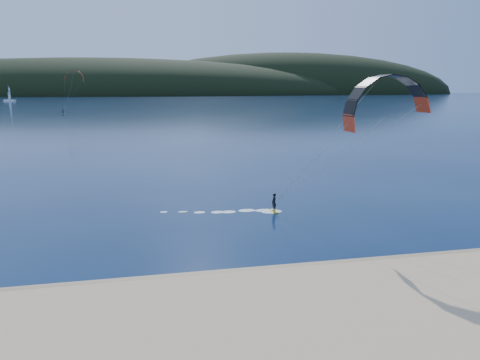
# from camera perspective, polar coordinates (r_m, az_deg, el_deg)

# --- Properties ---
(ground) EXTENTS (1800.00, 1800.00, 0.00)m
(ground) POSITION_cam_1_polar(r_m,az_deg,el_deg) (24.55, -5.60, -16.61)
(ground) COLOR #071A3A
(ground) RESTS_ON ground
(wet_sand) EXTENTS (220.00, 2.50, 0.10)m
(wet_sand) POSITION_cam_1_polar(r_m,az_deg,el_deg) (28.57, -6.67, -12.33)
(wet_sand) COLOR #8C7151
(wet_sand) RESTS_ON ground
(headland) EXTENTS (1200.00, 310.00, 140.00)m
(headland) POSITION_cam_1_polar(r_m,az_deg,el_deg) (766.95, -12.10, 10.28)
(headland) COLOR black
(headland) RESTS_ON ground
(kitesurfer_near) EXTENTS (22.36, 8.46, 12.59)m
(kitesurfer_near) POSITION_cam_1_polar(r_m,az_deg,el_deg) (40.22, 16.82, 6.97)
(kitesurfer_near) COLOR #CDD519
(kitesurfer_near) RESTS_ON ground
(kitesurfer_far) EXTENTS (10.99, 5.95, 17.40)m
(kitesurfer_far) POSITION_cam_1_polar(r_m,az_deg,el_deg) (218.05, -19.85, 11.59)
(kitesurfer_far) COLOR #CDD519
(kitesurfer_far) RESTS_ON ground
(sailboat) EXTENTS (9.35, 5.94, 13.16)m
(sailboat) POSITION_cam_1_polar(r_m,az_deg,el_deg) (437.31, -26.60, 8.82)
(sailboat) COLOR white
(sailboat) RESTS_ON ground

